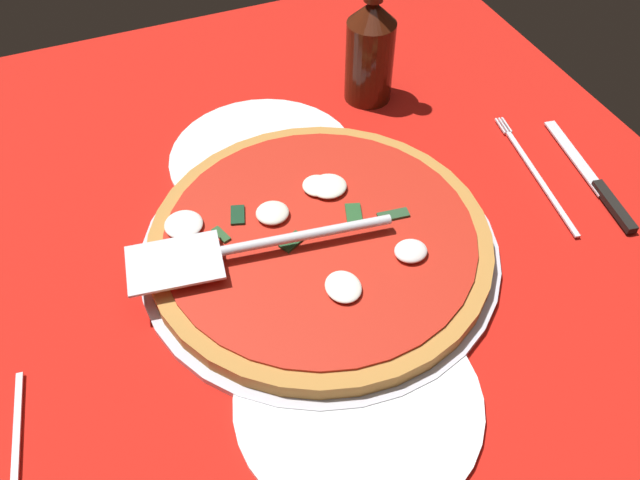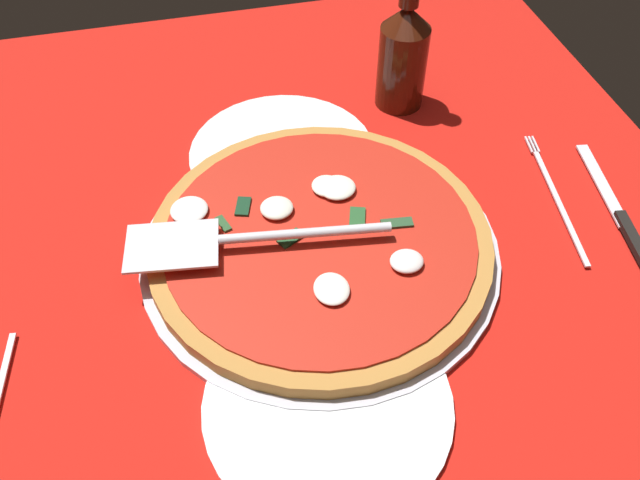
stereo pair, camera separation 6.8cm
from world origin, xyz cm
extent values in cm
cube|color=red|center=(0.00, 0.00, -0.40)|extent=(98.86, 98.86, 0.80)
cube|color=silver|center=(-46.52, -29.08, 0.05)|extent=(5.82, 5.82, 0.10)
cube|color=silver|center=(-46.52, -17.45, 0.05)|extent=(5.82, 5.82, 0.10)
cube|color=silver|center=(-46.52, -5.82, 0.05)|extent=(5.82, 5.82, 0.10)
cube|color=silver|center=(-46.52, 5.82, 0.05)|extent=(5.82, 5.82, 0.10)
cube|color=silver|center=(-46.52, 17.45, 0.05)|extent=(5.82, 5.82, 0.10)
cube|color=silver|center=(-46.52, 29.08, 0.05)|extent=(5.82, 5.82, 0.10)
cube|color=silver|center=(-40.71, -23.26, 0.05)|extent=(5.82, 5.82, 0.10)
cube|color=silver|center=(-40.71, -11.63, 0.05)|extent=(5.82, 5.82, 0.10)
cube|color=silver|center=(-40.71, 0.00, 0.05)|extent=(5.82, 5.82, 0.10)
cube|color=silver|center=(-40.71, 11.63, 0.05)|extent=(5.82, 5.82, 0.10)
cube|color=silver|center=(-40.71, 23.26, 0.05)|extent=(5.82, 5.82, 0.10)
cube|color=silver|center=(-40.71, 34.89, 0.05)|extent=(5.82, 5.82, 0.10)
cube|color=silver|center=(-40.71, 46.52, 0.05)|extent=(5.82, 5.82, 0.10)
cube|color=silver|center=(-34.89, -29.08, 0.05)|extent=(5.82, 5.82, 0.10)
cube|color=silver|center=(-34.89, -17.45, 0.05)|extent=(5.82, 5.82, 0.10)
cube|color=silver|center=(-34.89, -5.82, 0.05)|extent=(5.82, 5.82, 0.10)
cube|color=silver|center=(-34.89, 5.82, 0.05)|extent=(5.82, 5.82, 0.10)
cube|color=silver|center=(-34.89, 17.45, 0.05)|extent=(5.82, 5.82, 0.10)
cube|color=silver|center=(-34.89, 29.08, 0.05)|extent=(5.82, 5.82, 0.10)
cube|color=silver|center=(-34.89, 40.71, 0.05)|extent=(5.82, 5.82, 0.10)
cube|color=silver|center=(-29.08, -23.26, 0.05)|extent=(5.82, 5.82, 0.10)
cube|color=silver|center=(-29.08, -11.63, 0.05)|extent=(5.82, 5.82, 0.10)
cube|color=silver|center=(-29.08, 0.00, 0.05)|extent=(5.82, 5.82, 0.10)
cube|color=silver|center=(-29.08, 11.63, 0.05)|extent=(5.82, 5.82, 0.10)
cube|color=silver|center=(-29.08, 23.26, 0.05)|extent=(5.82, 5.82, 0.10)
cube|color=silver|center=(-29.08, 34.89, 0.05)|extent=(5.82, 5.82, 0.10)
cube|color=silver|center=(-29.08, 46.52, 0.05)|extent=(5.82, 5.82, 0.10)
cube|color=silver|center=(-23.26, -29.08, 0.05)|extent=(5.82, 5.82, 0.10)
cube|color=silver|center=(-23.26, -17.45, 0.05)|extent=(5.82, 5.82, 0.10)
cube|color=silver|center=(-23.26, -5.82, 0.05)|extent=(5.82, 5.82, 0.10)
cube|color=silver|center=(-23.26, 5.82, 0.05)|extent=(5.82, 5.82, 0.10)
cube|color=silver|center=(-23.26, 17.45, 0.05)|extent=(5.82, 5.82, 0.10)
cube|color=silver|center=(-23.26, 29.08, 0.05)|extent=(5.82, 5.82, 0.10)
cube|color=silver|center=(-23.26, 40.71, 0.05)|extent=(5.82, 5.82, 0.10)
cube|color=silver|center=(-17.45, -23.26, 0.05)|extent=(5.82, 5.82, 0.10)
cube|color=silver|center=(-17.45, -11.63, 0.05)|extent=(5.82, 5.82, 0.10)
cube|color=silver|center=(-17.45, 0.00, 0.05)|extent=(5.82, 5.82, 0.10)
cube|color=silver|center=(-17.45, 11.63, 0.05)|extent=(5.82, 5.82, 0.10)
cube|color=silver|center=(-17.45, 23.26, 0.05)|extent=(5.82, 5.82, 0.10)
cube|color=silver|center=(-17.45, 34.89, 0.05)|extent=(5.82, 5.82, 0.10)
cube|color=silver|center=(-17.45, 46.52, 0.05)|extent=(5.82, 5.82, 0.10)
cube|color=silver|center=(-11.63, -29.08, 0.05)|extent=(5.82, 5.82, 0.10)
cube|color=silver|center=(-11.63, -17.45, 0.05)|extent=(5.82, 5.82, 0.10)
cube|color=silver|center=(-11.63, -5.82, 0.05)|extent=(5.82, 5.82, 0.10)
cube|color=silver|center=(-11.63, 5.82, 0.05)|extent=(5.82, 5.82, 0.10)
cube|color=silver|center=(-11.63, 17.45, 0.05)|extent=(5.82, 5.82, 0.10)
cube|color=silver|center=(-11.63, 29.08, 0.05)|extent=(5.82, 5.82, 0.10)
cube|color=silver|center=(-11.63, 40.71, 0.05)|extent=(5.82, 5.82, 0.10)
cube|color=silver|center=(-5.82, -23.26, 0.05)|extent=(5.82, 5.82, 0.10)
cube|color=silver|center=(-5.82, -11.63, 0.05)|extent=(5.82, 5.82, 0.10)
cube|color=silver|center=(-5.82, 0.00, 0.05)|extent=(5.82, 5.82, 0.10)
cube|color=silver|center=(-5.82, 11.63, 0.05)|extent=(5.82, 5.82, 0.10)
cube|color=silver|center=(-5.82, 23.26, 0.05)|extent=(5.82, 5.82, 0.10)
cube|color=silver|center=(-5.82, 34.89, 0.05)|extent=(5.82, 5.82, 0.10)
cube|color=silver|center=(-5.82, 46.52, 0.05)|extent=(5.82, 5.82, 0.10)
cube|color=silver|center=(0.00, -17.45, 0.05)|extent=(5.82, 5.82, 0.10)
cube|color=silver|center=(0.00, -5.82, 0.05)|extent=(5.82, 5.82, 0.10)
cube|color=silver|center=(0.00, 5.82, 0.05)|extent=(5.82, 5.82, 0.10)
cube|color=silver|center=(0.00, 17.45, 0.05)|extent=(5.82, 5.82, 0.10)
cube|color=silver|center=(0.00, 29.08, 0.05)|extent=(5.82, 5.82, 0.10)
cube|color=silver|center=(0.00, 40.71, 0.05)|extent=(5.82, 5.82, 0.10)
cube|color=silver|center=(5.82, -23.26, 0.05)|extent=(5.82, 5.82, 0.10)
cube|color=silver|center=(5.82, -11.63, 0.05)|extent=(5.82, 5.82, 0.10)
cube|color=silver|center=(5.82, 0.00, 0.05)|extent=(5.82, 5.82, 0.10)
cube|color=silver|center=(5.82, 11.63, 0.05)|extent=(5.82, 5.82, 0.10)
cube|color=silver|center=(5.82, 23.26, 0.05)|extent=(5.82, 5.82, 0.10)
cube|color=silver|center=(5.82, 34.89, 0.05)|extent=(5.82, 5.82, 0.10)
cube|color=silver|center=(11.63, -17.45, 0.05)|extent=(5.82, 5.82, 0.10)
cube|color=silver|center=(11.63, -5.82, 0.05)|extent=(5.82, 5.82, 0.10)
cube|color=silver|center=(11.63, 5.82, 0.05)|extent=(5.82, 5.82, 0.10)
cube|color=silver|center=(11.63, 17.45, 0.05)|extent=(5.82, 5.82, 0.10)
cube|color=silver|center=(11.63, 29.08, 0.05)|extent=(5.82, 5.82, 0.10)
cube|color=silver|center=(17.45, -23.26, 0.05)|extent=(5.82, 5.82, 0.10)
cube|color=silver|center=(17.45, -11.63, 0.05)|extent=(5.82, 5.82, 0.10)
cube|color=silver|center=(17.45, 0.00, 0.05)|extent=(5.82, 5.82, 0.10)
cube|color=silver|center=(17.45, 11.63, 0.05)|extent=(5.82, 5.82, 0.10)
cube|color=silver|center=(17.45, 23.26, 0.05)|extent=(5.82, 5.82, 0.10)
cube|color=silver|center=(23.26, -5.82, 0.05)|extent=(5.82, 5.82, 0.10)
cube|color=silver|center=(23.26, 5.82, 0.05)|extent=(5.82, 5.82, 0.10)
cube|color=silver|center=(23.26, 17.45, 0.05)|extent=(5.82, 5.82, 0.10)
cube|color=silver|center=(23.26, 29.08, 0.05)|extent=(5.82, 5.82, 0.10)
cube|color=silver|center=(29.08, 11.63, 0.05)|extent=(5.82, 5.82, 0.10)
cube|color=silver|center=(29.08, 23.26, 0.05)|extent=(5.82, 5.82, 0.10)
cylinder|color=silver|center=(2.61, 4.72, 0.67)|extent=(37.85, 37.85, 1.13)
cylinder|color=white|center=(-13.75, 3.98, 0.60)|extent=(22.63, 22.63, 1.00)
cylinder|color=white|center=(20.24, 1.08, 0.60)|extent=(22.11, 22.11, 1.00)
cylinder|color=#B77B37|center=(2.61, 4.72, 2.10)|extent=(35.84, 35.84, 1.74)
cylinder|color=red|center=(2.61, 4.72, 3.12)|extent=(32.49, 32.49, 0.30)
ellipsoid|color=silver|center=(-3.70, 7.02, 3.70)|extent=(3.42, 3.30, 0.87)
ellipsoid|color=white|center=(-3.09, 8.08, 3.77)|extent=(3.90, 4.06, 0.99)
ellipsoid|color=silver|center=(-1.57, 1.02, 3.80)|extent=(3.46, 3.54, 1.07)
ellipsoid|color=white|center=(8.73, 12.04, 3.79)|extent=(3.09, 3.38, 1.05)
ellipsoid|color=silver|center=(-3.63, -8.06, 3.70)|extent=(4.09, 4.01, 0.85)
ellipsoid|color=white|center=(10.21, 3.99, 3.71)|extent=(3.99, 3.47, 0.89)
cube|color=#1F4C27|center=(2.69, 1.61, 3.42)|extent=(2.54, 3.06, 0.30)
cube|color=#235328|center=(1.57, 9.04, 3.42)|extent=(3.39, 2.51, 0.30)
cube|color=#12361E|center=(-3.03, -2.40, 3.42)|extent=(3.03, 2.20, 0.30)
cube|color=#274F28|center=(-1.00, -4.82, 3.42)|extent=(2.49, 1.58, 0.30)
cube|color=#284C2C|center=(3.27, 12.87, 3.42)|extent=(1.66, 3.46, 0.30)
cube|color=silver|center=(1.77, -10.24, 4.49)|extent=(7.54, 9.99, 0.30)
cylinder|color=silver|center=(3.62, 2.94, 4.84)|extent=(3.41, 17.39, 1.00)
cube|color=white|center=(3.22, 35.62, 0.40)|extent=(22.77, 16.59, 0.60)
cube|color=silver|center=(2.74, 32.65, 0.83)|extent=(18.03, 3.54, 0.25)
cube|color=silver|center=(-7.64, 34.81, 0.83)|extent=(3.00, 0.70, 0.25)
cube|color=silver|center=(-7.71, 34.37, 0.83)|extent=(3.00, 0.70, 0.25)
cube|color=silver|center=(-7.78, 33.94, 0.83)|extent=(3.00, 0.70, 0.25)
cube|color=black|center=(9.57, 37.63, 1.10)|extent=(8.01, 2.47, 0.80)
cube|color=silver|center=(0.78, 39.07, 0.83)|extent=(13.90, 3.63, 0.25)
cylinder|color=#3E170A|center=(-20.56, 21.20, 5.68)|extent=(6.25, 6.25, 11.15)
cone|color=#3E170A|center=(-20.56, 21.20, 12.73)|extent=(6.25, 6.25, 2.95)
camera|label=1|loc=(44.35, -12.53, 52.97)|focal=36.44mm
camera|label=2|loc=(46.46, -6.09, 52.97)|focal=36.44mm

